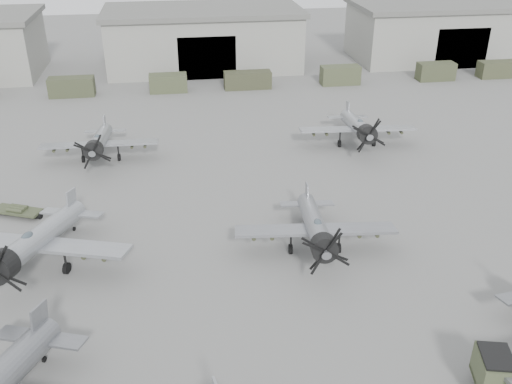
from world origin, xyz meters
TOP-DOWN VIEW (x-y plane):
  - ground at (0.00, 0.00)m, footprint 220.00×220.00m
  - hangar_center at (0.00, 61.96)m, footprint 29.00×14.80m
  - hangar_right at (38.00, 61.96)m, footprint 29.00×14.80m
  - support_truck_2 at (-18.03, 50.00)m, footprint 5.78×2.20m
  - support_truck_3 at (-5.61, 50.00)m, footprint 4.95×2.20m
  - support_truck_4 at (5.01, 50.00)m, footprint 6.32×2.20m
  - support_truck_5 at (17.92, 50.00)m, footprint 5.35×2.20m
  - support_truck_6 at (31.86, 50.00)m, footprint 5.21×2.20m
  - support_truck_7 at (41.27, 50.00)m, footprint 5.62×2.20m
  - aircraft_mid_1 at (-15.00, 9.82)m, footprint 12.93×11.64m
  - aircraft_mid_2 at (4.40, 9.20)m, footprint 11.73×10.55m
  - aircraft_far_0 at (-12.46, 28.09)m, footprint 11.32×10.19m
  - aircraft_far_1 at (13.49, 28.04)m, footprint 12.03×10.82m

SIDE VIEW (x-z plane):
  - ground at x=0.00m, z-range 0.00..0.00m
  - support_truck_4 at x=5.01m, z-range 0.00..2.28m
  - support_truck_7 at x=41.27m, z-range 0.00..2.30m
  - support_truck_3 at x=-5.61m, z-range 0.00..2.37m
  - support_truck_6 at x=31.86m, z-range 0.00..2.45m
  - support_truck_2 at x=-18.03m, z-range 0.00..2.46m
  - support_truck_5 at x=17.92m, z-range 0.00..2.53m
  - aircraft_far_0 at x=-12.46m, z-range -0.21..4.34m
  - aircraft_mid_2 at x=4.40m, z-range -0.21..4.46m
  - aircraft_far_1 at x=13.49m, z-range -0.22..4.58m
  - aircraft_mid_1 at x=-15.00m, z-range -0.23..4.94m
  - hangar_center at x=0.00m, z-range 0.02..8.72m
  - hangar_right at x=38.00m, z-range 0.02..8.72m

